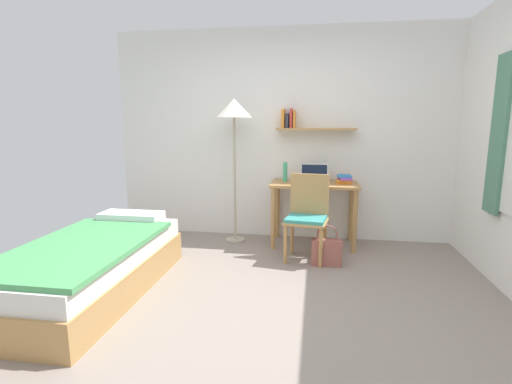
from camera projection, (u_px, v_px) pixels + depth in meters
name	position (u px, v px, depth m)	size (l,w,h in m)	color
ground_plane	(267.00, 308.00, 3.06)	(5.28, 5.28, 0.00)	gray
wall_back	(288.00, 135.00, 4.79)	(4.40, 0.27, 2.60)	white
bed	(92.00, 266.00, 3.31)	(0.92, 1.95, 0.54)	#B2844C
desk	(314.00, 195.00, 4.55)	(1.02, 0.56, 0.76)	#B2844C
desk_chair	(307.00, 214.00, 4.10)	(0.49, 0.45, 0.92)	#B2844C
standing_lamp	(234.00, 115.00, 4.53)	(0.43, 0.43, 1.74)	#B2A893
laptop	(314.00, 177.00, 4.57)	(0.34, 0.23, 0.22)	#B7BABF
water_bottle	(285.00, 172.00, 4.60)	(0.06, 0.06, 0.23)	#42A87F
book_stack	(344.00, 179.00, 4.49)	(0.19, 0.26, 0.10)	orange
handbag	(327.00, 251.00, 3.95)	(0.31, 0.11, 0.43)	#99564C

